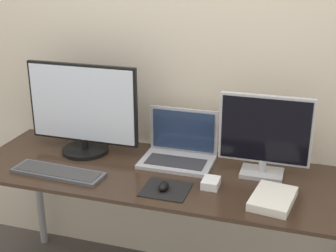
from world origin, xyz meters
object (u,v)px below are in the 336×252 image
object	(u,v)px
book	(273,199)
power_brick	(211,183)
monitor_left	(83,110)
laptop	(180,149)
mouse	(164,186)
monitor_right	(265,135)
keyboard	(58,172)

from	to	relation	value
book	power_brick	distance (m)	0.29
monitor_left	book	distance (m)	1.06
monitor_left	power_brick	distance (m)	0.78
laptop	power_brick	size ratio (longest dim) A/B	3.76
mouse	book	bearing A→B (deg)	4.82
monitor_left	book	xyz separation A→B (m)	(1.00, -0.25, -0.21)
monitor_left	monitor_right	bearing A→B (deg)	0.01
monitor_left	book	world-z (taller)	monitor_left
mouse	book	size ratio (longest dim) A/B	0.28
book	monitor_right	bearing A→B (deg)	106.66
monitor_left	mouse	bearing A→B (deg)	-28.70
keyboard	book	xyz separation A→B (m)	(1.01, 0.03, 0.01)
monitor_right	mouse	size ratio (longest dim) A/B	5.81
mouse	book	distance (m)	0.48
keyboard	mouse	xyz separation A→B (m)	(0.53, -0.01, 0.01)
monitor_right	book	bearing A→B (deg)	-73.34
laptop	monitor_right	bearing A→B (deg)	-6.49
monitor_right	power_brick	distance (m)	0.34
monitor_right	laptop	world-z (taller)	monitor_right
mouse	laptop	bearing A→B (deg)	93.92
book	mouse	bearing A→B (deg)	-175.18
monitor_right	mouse	world-z (taller)	monitor_right
laptop	book	xyz separation A→B (m)	(0.50, -0.30, -0.04)
monitor_right	monitor_left	bearing A→B (deg)	-179.99
mouse	power_brick	distance (m)	0.22
monitor_left	laptop	xyz separation A→B (m)	(0.51, 0.05, -0.17)
monitor_right	power_brick	xyz separation A→B (m)	(-0.21, -0.19, -0.18)
laptop	mouse	xyz separation A→B (m)	(0.02, -0.34, -0.04)
keyboard	mouse	distance (m)	0.53
keyboard	power_brick	size ratio (longest dim) A/B	4.84
book	power_brick	world-z (taller)	power_brick
laptop	book	world-z (taller)	laptop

